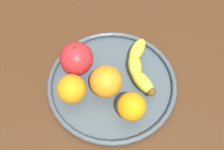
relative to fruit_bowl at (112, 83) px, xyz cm
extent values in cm
cube|color=#472915|center=(0.00, 0.00, -2.92)|extent=(142.17, 142.17, 4.00)
cylinder|color=#45535B|center=(0.00, 0.00, -0.62)|extent=(30.87, 30.87, 0.60)
torus|color=#45535B|center=(0.00, 0.00, 0.28)|extent=(32.16, 32.16, 1.20)
ellipsoid|color=yellow|center=(-5.27, 9.30, 2.51)|extent=(7.45, 7.77, 3.26)
ellipsoid|color=yellow|center=(-1.12, 6.61, 2.51)|extent=(8.16, 5.43, 3.26)
ellipsoid|color=yellow|center=(3.81, 6.34, 2.51)|extent=(8.03, 4.74, 3.26)
ellipsoid|color=brown|center=(7.12, 7.04, 2.51)|extent=(2.43, 2.65, 2.28)
sphere|color=red|center=(-7.03, -6.37, 5.03)|extent=(8.29, 8.29, 8.29)
cylinder|color=#593819|center=(-7.03, -6.37, 9.37)|extent=(0.44, 0.44, 1.20)
sphere|color=orange|center=(-0.06, -10.12, 4.26)|extent=(6.76, 6.76, 6.76)
sphere|color=orange|center=(9.42, 0.75, 4.14)|extent=(6.52, 6.52, 6.52)
sphere|color=orange|center=(1.47, -2.16, 4.68)|extent=(7.60, 7.60, 7.60)
camera|label=1|loc=(33.71, -14.19, 62.87)|focal=46.92mm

